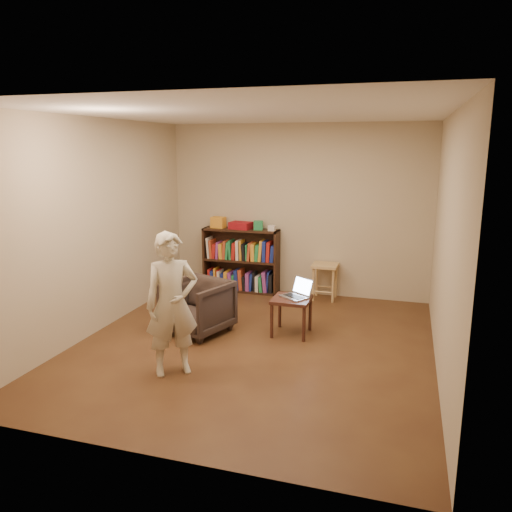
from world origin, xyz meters
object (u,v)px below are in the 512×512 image
(stool, at_px, (325,271))
(side_table, at_px, (292,304))
(armchair, at_px, (197,307))
(person, at_px, (172,304))
(laptop, at_px, (298,292))
(bookshelf, at_px, (241,264))

(stool, distance_m, side_table, 1.57)
(armchair, height_order, side_table, armchair)
(side_table, relative_size, person, 0.32)
(laptop, bearing_deg, side_table, -95.24)
(laptop, bearing_deg, person, -88.55)
(armchair, bearing_deg, laptop, 35.60)
(stool, xyz_separation_m, person, (-1.06, -2.94, 0.29))
(person, bearing_deg, armchair, 64.15)
(stool, xyz_separation_m, armchair, (-1.28, -1.83, -0.11))
(bookshelf, relative_size, armchair, 1.66)
(stool, relative_size, person, 0.37)
(stool, distance_m, person, 3.14)
(side_table, bearing_deg, bookshelf, 126.26)
(laptop, distance_m, person, 1.75)
(side_table, bearing_deg, laptop, 49.82)
(stool, distance_m, laptop, 1.49)
(armchair, xyz_separation_m, person, (0.22, -1.11, 0.40))
(bookshelf, height_order, person, person)
(side_table, distance_m, person, 1.69)
(stool, height_order, laptop, laptop)
(side_table, xyz_separation_m, laptop, (0.06, 0.07, 0.13))
(bookshelf, height_order, laptop, bookshelf)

